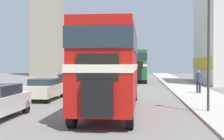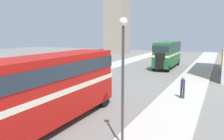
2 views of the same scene
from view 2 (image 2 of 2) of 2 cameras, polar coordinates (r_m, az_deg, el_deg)
The scene contains 7 objects.
ground_plane at distance 13.46m, azimuth -22.08°, elevation -14.45°, with size 120.00×120.00×0.00m, color slate.
double_decker_bus at distance 12.81m, azimuth -15.81°, elevation -3.77°, with size 2.45×10.77×4.11m.
bus_distant at distance 35.19m, azimuth 14.32°, elevation 4.42°, with size 2.38×9.50×4.03m.
car_parked_mid at distance 19.44m, azimuth -17.96°, elevation -4.59°, with size 1.79×4.30×1.41m.
car_parked_far at distance 24.10m, azimuth -6.96°, elevation -1.43°, with size 1.73×3.96×1.52m.
pedestrian_walking at distance 18.55m, azimuth 17.99°, elevation -4.07°, with size 0.35×0.35×1.75m.
street_lamp at distance 9.53m, azimuth 2.88°, elevation 1.35°, with size 0.36×0.36×5.86m.
Camera 2 is at (9.49, -7.95, 5.29)m, focal length 35.00 mm.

